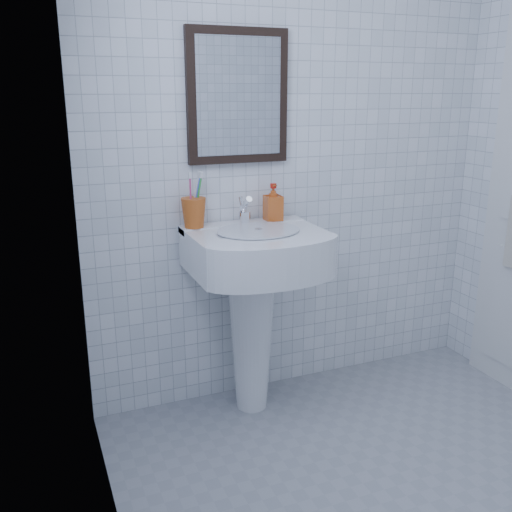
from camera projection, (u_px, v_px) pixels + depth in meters
name	position (u px, v px, depth m)	size (l,w,h in m)	color
wall_back	(296.00, 157.00, 2.90)	(2.20, 0.02, 2.50)	white
wall_left	(115.00, 225.00, 1.44)	(0.02, 2.40, 2.50)	white
washbasin	(253.00, 290.00, 2.77)	(0.62, 0.46, 0.96)	white
faucet	(245.00, 212.00, 2.77)	(0.06, 0.13, 0.14)	white
toothbrush_cup	(194.00, 213.00, 2.68)	(0.12, 0.12, 0.14)	#BF551C
soap_dispenser	(273.00, 202.00, 2.83)	(0.08, 0.08, 0.18)	#BB3212
wall_mirror	(238.00, 97.00, 2.69)	(0.50, 0.04, 0.62)	black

